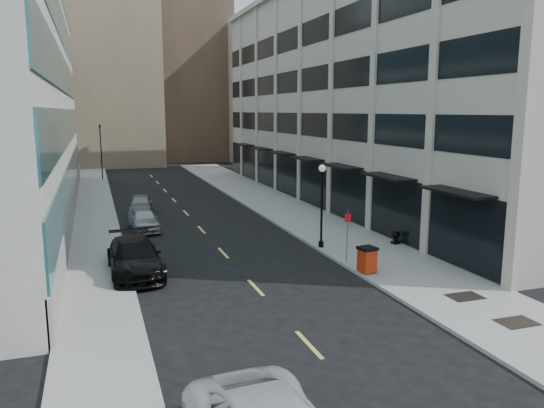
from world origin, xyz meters
TOP-DOWN VIEW (x-y plane):
  - ground at (0.00, 0.00)m, footprint 160.00×160.00m
  - sidewalk_right at (7.50, 20.00)m, footprint 5.00×80.00m
  - sidewalk_left at (-6.50, 20.00)m, footprint 3.00×80.00m
  - building_right at (16.94, 26.99)m, footprint 15.30×46.50m
  - skyline_tan_near at (-4.00, 68.00)m, footprint 14.00×18.00m
  - skyline_brown at (8.00, 72.00)m, footprint 12.00×16.00m
  - skyline_tan_far at (-14.00, 78.00)m, footprint 12.00×14.00m
  - skyline_stone at (18.00, 66.00)m, footprint 10.00×14.00m
  - grate_mid at (7.60, 1.00)m, footprint 1.40×1.00m
  - grate_far at (7.60, 3.80)m, footprint 1.40×1.00m
  - road_centerline at (0.00, 17.00)m, footprint 0.15×68.20m
  - traffic_signal at (-5.50, 48.00)m, footprint 0.66×0.66m
  - car_black_pickup at (-4.80, 11.63)m, footprint 2.46×5.78m
  - car_silver_sedan at (-3.54, 21.00)m, footprint 1.92×4.32m
  - car_grey_sedan at (-3.20, 27.00)m, footprint 2.11×4.26m
  - trash_bin at (5.40, 7.96)m, footprint 0.86×0.91m
  - lamppost at (5.30, 12.97)m, footprint 0.39×0.39m
  - sign_post at (5.30, 9.83)m, footprint 0.30×0.13m
  - urn_planter at (9.60, 12.31)m, footprint 0.52×0.52m

SIDE VIEW (x-z plane):
  - ground at x=0.00m, z-range 0.00..0.00m
  - road_centerline at x=0.00m, z-range 0.00..0.01m
  - sidewalk_right at x=7.50m, z-range 0.00..0.15m
  - sidewalk_left at x=-6.50m, z-range 0.00..0.15m
  - grate_mid at x=7.60m, z-range 0.15..0.16m
  - grate_far at x=7.60m, z-range 0.15..0.16m
  - urn_planter at x=9.60m, z-range 0.23..0.94m
  - car_grey_sedan at x=-3.20m, z-range 0.00..1.40m
  - car_silver_sedan at x=-3.54m, z-range 0.00..1.44m
  - trash_bin at x=5.40m, z-range 0.20..1.43m
  - car_black_pickup at x=-4.80m, z-range 0.00..1.66m
  - sign_post at x=5.30m, z-range 0.51..3.14m
  - lamppost at x=5.30m, z-range 0.56..5.23m
  - traffic_signal at x=-5.50m, z-range 2.23..9.21m
  - building_right at x=16.94m, z-range -0.13..18.12m
  - skyline_stone at x=18.00m, z-range 0.00..20.00m
  - skyline_tan_far at x=-14.00m, z-range 0.00..22.00m
  - skyline_tan_near at x=-4.00m, z-range 0.00..28.00m
  - skyline_brown at x=8.00m, z-range 0.00..34.00m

